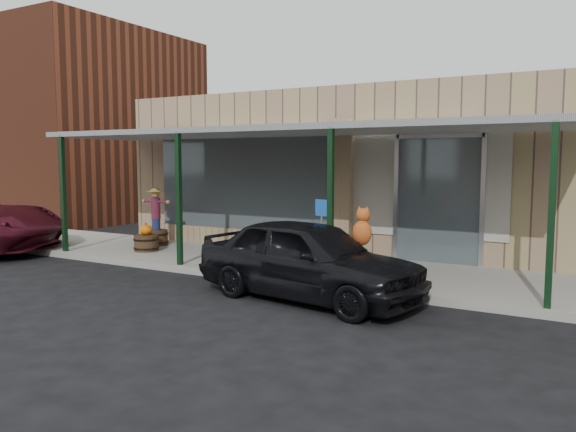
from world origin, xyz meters
The scene contains 9 objects.
ground centered at (0.00, 0.00, 0.00)m, with size 120.00×120.00×0.00m, color black.
sidewalk centered at (0.00, 3.60, 0.07)m, with size 40.00×3.20×0.15m, color gray.
storefront centered at (0.00, 8.16, 2.09)m, with size 12.00×6.25×4.20m.
awning centered at (0.00, 3.56, 3.01)m, with size 12.00×3.00×3.04m.
block_buildings_near centered at (2.01, 9.20, 3.77)m, with size 61.00×8.00×8.00m.
barrel_scarecrow centered at (-4.24, 4.06, 0.68)m, with size 0.96×0.65×1.57m.
barrel_pumpkin centered at (-3.76, 3.17, 0.40)m, with size 0.76×0.76×0.71m.
handicap_sign centered at (1.50, 2.40, 1.13)m, with size 0.31×0.11×1.52m.
parked_sedan centered at (1.77, 1.36, 0.72)m, with size 4.40×2.34×1.60m.
Camera 1 is at (6.19, -7.18, 2.43)m, focal length 35.00 mm.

